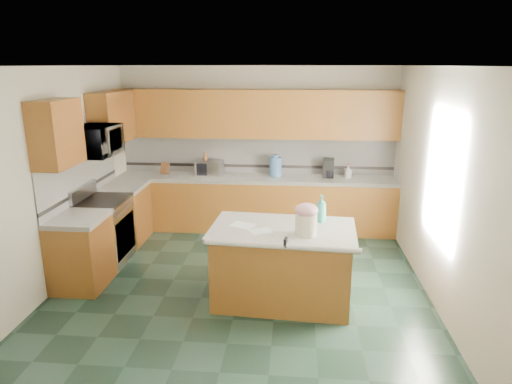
# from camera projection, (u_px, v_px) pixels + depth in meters

# --- Properties ---
(floor) EXTENTS (4.60, 4.60, 0.00)m
(floor) POSITION_uv_depth(u_px,v_px,m) (242.00, 282.00, 5.89)
(floor) COLOR black
(floor) RESTS_ON ground
(ceiling) EXTENTS (4.60, 4.60, 0.00)m
(ceiling) POSITION_uv_depth(u_px,v_px,m) (240.00, 66.00, 5.16)
(ceiling) COLOR white
(ceiling) RESTS_ON ground
(wall_back) EXTENTS (4.60, 0.04, 2.70)m
(wall_back) POSITION_uv_depth(u_px,v_px,m) (257.00, 148.00, 7.75)
(wall_back) COLOR beige
(wall_back) RESTS_ON ground
(wall_front) EXTENTS (4.60, 0.04, 2.70)m
(wall_front) POSITION_uv_depth(u_px,v_px,m) (204.00, 260.00, 3.30)
(wall_front) COLOR beige
(wall_front) RESTS_ON ground
(wall_left) EXTENTS (0.04, 4.60, 2.70)m
(wall_left) POSITION_uv_depth(u_px,v_px,m) (58.00, 177.00, 5.72)
(wall_left) COLOR beige
(wall_left) RESTS_ON ground
(wall_right) EXTENTS (0.04, 4.60, 2.70)m
(wall_right) POSITION_uv_depth(u_px,v_px,m) (438.00, 185.00, 5.33)
(wall_right) COLOR beige
(wall_right) RESTS_ON ground
(back_base_cab) EXTENTS (4.60, 0.60, 0.86)m
(back_base_cab) POSITION_uv_depth(u_px,v_px,m) (256.00, 205.00, 7.69)
(back_base_cab) COLOR #512A10
(back_base_cab) RESTS_ON ground
(back_countertop) EXTENTS (4.60, 0.64, 0.06)m
(back_countertop) POSITION_uv_depth(u_px,v_px,m) (256.00, 178.00, 7.57)
(back_countertop) COLOR white
(back_countertop) RESTS_ON back_base_cab
(back_upper_cab) EXTENTS (4.60, 0.33, 0.78)m
(back_upper_cab) POSITION_uv_depth(u_px,v_px,m) (256.00, 114.00, 7.41)
(back_upper_cab) COLOR #512A10
(back_upper_cab) RESTS_ON wall_back
(back_backsplash) EXTENTS (4.60, 0.02, 0.63)m
(back_backsplash) POSITION_uv_depth(u_px,v_px,m) (257.00, 155.00, 7.75)
(back_backsplash) COLOR silver
(back_backsplash) RESTS_ON back_countertop
(back_accent_band) EXTENTS (4.60, 0.01, 0.05)m
(back_accent_band) POSITION_uv_depth(u_px,v_px,m) (257.00, 166.00, 7.80)
(back_accent_band) COLOR black
(back_accent_band) RESTS_ON back_countertop
(left_base_cab_rear) EXTENTS (0.60, 0.82, 0.86)m
(left_base_cab_rear) POSITION_uv_depth(u_px,v_px,m) (125.00, 215.00, 7.18)
(left_base_cab_rear) COLOR #512A10
(left_base_cab_rear) RESTS_ON ground
(left_counter_rear) EXTENTS (0.64, 0.82, 0.06)m
(left_counter_rear) POSITION_uv_depth(u_px,v_px,m) (123.00, 187.00, 7.05)
(left_counter_rear) COLOR white
(left_counter_rear) RESTS_ON left_base_cab_rear
(left_base_cab_front) EXTENTS (0.60, 0.72, 0.86)m
(left_base_cab_front) POSITION_uv_depth(u_px,v_px,m) (81.00, 254.00, 5.71)
(left_base_cab_front) COLOR #512A10
(left_base_cab_front) RESTS_ON ground
(left_counter_front) EXTENTS (0.64, 0.72, 0.06)m
(left_counter_front) POSITION_uv_depth(u_px,v_px,m) (77.00, 219.00, 5.58)
(left_counter_front) COLOR white
(left_counter_front) RESTS_ON left_base_cab_front
(left_backsplash) EXTENTS (0.02, 2.30, 0.63)m
(left_backsplash) POSITION_uv_depth(u_px,v_px,m) (81.00, 176.00, 6.27)
(left_backsplash) COLOR silver
(left_backsplash) RESTS_ON wall_left
(left_accent_band) EXTENTS (0.01, 2.30, 0.05)m
(left_accent_band) POSITION_uv_depth(u_px,v_px,m) (83.00, 190.00, 6.33)
(left_accent_band) COLOR black
(left_accent_band) RESTS_ON wall_left
(left_upper_cab_rear) EXTENTS (0.33, 1.09, 0.78)m
(left_upper_cab_rear) POSITION_uv_depth(u_px,v_px,m) (112.00, 117.00, 6.91)
(left_upper_cab_rear) COLOR #512A10
(left_upper_cab_rear) RESTS_ON wall_left
(left_upper_cab_front) EXTENTS (0.33, 0.72, 0.78)m
(left_upper_cab_front) POSITION_uv_depth(u_px,v_px,m) (57.00, 133.00, 5.31)
(left_upper_cab_front) COLOR #512A10
(left_upper_cab_front) RESTS_ON wall_left
(range_body) EXTENTS (0.60, 0.76, 0.88)m
(range_body) POSITION_uv_depth(u_px,v_px,m) (105.00, 232.00, 6.42)
(range_body) COLOR #B7B7BC
(range_body) RESTS_ON ground
(range_oven_door) EXTENTS (0.02, 0.68, 0.55)m
(range_oven_door) POSITION_uv_depth(u_px,v_px,m) (125.00, 235.00, 6.40)
(range_oven_door) COLOR black
(range_oven_door) RESTS_ON range_body
(range_cooktop) EXTENTS (0.62, 0.78, 0.04)m
(range_cooktop) POSITION_uv_depth(u_px,v_px,m) (102.00, 201.00, 6.29)
(range_cooktop) COLOR black
(range_cooktop) RESTS_ON range_body
(range_handle) EXTENTS (0.02, 0.66, 0.02)m
(range_handle) POSITION_uv_depth(u_px,v_px,m) (125.00, 210.00, 6.30)
(range_handle) COLOR #B7B7BC
(range_handle) RESTS_ON range_body
(range_backguard) EXTENTS (0.06, 0.76, 0.18)m
(range_backguard) POSITION_uv_depth(u_px,v_px,m) (83.00, 192.00, 6.28)
(range_backguard) COLOR #B7B7BC
(range_backguard) RESTS_ON range_body
(microwave) EXTENTS (0.50, 0.73, 0.41)m
(microwave) POSITION_uv_depth(u_px,v_px,m) (96.00, 141.00, 6.07)
(microwave) COLOR #B7B7BC
(microwave) RESTS_ON wall_left
(island_base) EXTENTS (1.60, 0.98, 0.86)m
(island_base) POSITION_uv_depth(u_px,v_px,m) (282.00, 267.00, 5.33)
(island_base) COLOR #512A10
(island_base) RESTS_ON ground
(island_top) EXTENTS (1.70, 1.09, 0.06)m
(island_top) POSITION_uv_depth(u_px,v_px,m) (283.00, 230.00, 5.21)
(island_top) COLOR white
(island_top) RESTS_ON island_base
(island_bullnose) EXTENTS (1.64, 0.17, 0.06)m
(island_bullnose) POSITION_uv_depth(u_px,v_px,m) (281.00, 247.00, 4.74)
(island_bullnose) COLOR white
(island_bullnose) RESTS_ON island_base
(treat_jar) EXTENTS (0.31, 0.31, 0.24)m
(treat_jar) POSITION_uv_depth(u_px,v_px,m) (306.00, 224.00, 4.94)
(treat_jar) COLOR beige
(treat_jar) RESTS_ON island_top
(treat_jar_lid) EXTENTS (0.25, 0.25, 0.16)m
(treat_jar_lid) POSITION_uv_depth(u_px,v_px,m) (306.00, 210.00, 4.90)
(treat_jar_lid) COLOR pink
(treat_jar_lid) RESTS_ON treat_jar
(treat_jar_knob) EXTENTS (0.08, 0.03, 0.03)m
(treat_jar_knob) POSITION_uv_depth(u_px,v_px,m) (307.00, 206.00, 4.89)
(treat_jar_knob) COLOR tan
(treat_jar_knob) RESTS_ON treat_jar_lid
(treat_jar_knob_end_l) EXTENTS (0.04, 0.04, 0.04)m
(treat_jar_knob_end_l) POSITION_uv_depth(u_px,v_px,m) (303.00, 206.00, 4.89)
(treat_jar_knob_end_l) COLOR tan
(treat_jar_knob_end_l) RESTS_ON treat_jar_lid
(treat_jar_knob_end_r) EXTENTS (0.04, 0.04, 0.04)m
(treat_jar_knob_end_r) POSITION_uv_depth(u_px,v_px,m) (311.00, 206.00, 4.88)
(treat_jar_knob_end_r) COLOR tan
(treat_jar_knob_end_r) RESTS_ON treat_jar_lid
(soap_bottle_island) EXTENTS (0.16, 0.16, 0.32)m
(soap_bottle_island) POSITION_uv_depth(u_px,v_px,m) (321.00, 209.00, 5.36)
(soap_bottle_island) COLOR teal
(soap_bottle_island) RESTS_ON island_top
(paper_sheet_a) EXTENTS (0.30, 0.27, 0.00)m
(paper_sheet_a) POSITION_uv_depth(u_px,v_px,m) (261.00, 231.00, 5.08)
(paper_sheet_a) COLOR white
(paper_sheet_a) RESTS_ON island_top
(paper_sheet_b) EXTENTS (0.32, 0.28, 0.00)m
(paper_sheet_b) POSITION_uv_depth(u_px,v_px,m) (243.00, 225.00, 5.28)
(paper_sheet_b) COLOR white
(paper_sheet_b) RESTS_ON island_top
(clamp_body) EXTENTS (0.04, 0.10, 0.09)m
(clamp_body) POSITION_uv_depth(u_px,v_px,m) (286.00, 242.00, 4.74)
(clamp_body) COLOR black
(clamp_body) RESTS_ON island_top
(clamp_handle) EXTENTS (0.02, 0.07, 0.02)m
(clamp_handle) POSITION_uv_depth(u_px,v_px,m) (285.00, 246.00, 4.69)
(clamp_handle) COLOR black
(clamp_handle) RESTS_ON island_top
(knife_block) EXTENTS (0.15, 0.18, 0.22)m
(knife_block) POSITION_uv_depth(u_px,v_px,m) (165.00, 168.00, 7.71)
(knife_block) COLOR #472814
(knife_block) RESTS_ON back_countertop
(utensil_crock) EXTENTS (0.12, 0.12, 0.15)m
(utensil_crock) POSITION_uv_depth(u_px,v_px,m) (206.00, 170.00, 7.69)
(utensil_crock) COLOR black
(utensil_crock) RESTS_ON back_countertop
(utensil_bundle) EXTENTS (0.07, 0.07, 0.22)m
(utensil_bundle) POSITION_uv_depth(u_px,v_px,m) (206.00, 159.00, 7.64)
(utensil_bundle) COLOR #472814
(utensil_bundle) RESTS_ON utensil_crock
(toaster_oven) EXTENTS (0.46, 0.35, 0.24)m
(toaster_oven) POSITION_uv_depth(u_px,v_px,m) (209.00, 168.00, 7.64)
(toaster_oven) COLOR #B7B7BC
(toaster_oven) RESTS_ON back_countertop
(toaster_oven_door) EXTENTS (0.38, 0.01, 0.20)m
(toaster_oven_door) POSITION_uv_depth(u_px,v_px,m) (208.00, 170.00, 7.51)
(toaster_oven_door) COLOR black
(toaster_oven_door) RESTS_ON toaster_oven
(paper_towel) EXTENTS (0.12, 0.12, 0.28)m
(paper_towel) POSITION_uv_depth(u_px,v_px,m) (273.00, 167.00, 7.59)
(paper_towel) COLOR white
(paper_towel) RESTS_ON back_countertop
(paper_towel_base) EXTENTS (0.19, 0.19, 0.01)m
(paper_towel_base) POSITION_uv_depth(u_px,v_px,m) (273.00, 175.00, 7.63)
(paper_towel_base) COLOR #B7B7BC
(paper_towel_base) RESTS_ON back_countertop
(water_jug) EXTENTS (0.19, 0.19, 0.32)m
(water_jug) POSITION_uv_depth(u_px,v_px,m) (276.00, 167.00, 7.55)
(water_jug) COLOR #4C7DBB
(water_jug) RESTS_ON back_countertop
(water_jug_neck) EXTENTS (0.09, 0.09, 0.05)m
(water_jug_neck) POSITION_uv_depth(u_px,v_px,m) (276.00, 156.00, 7.50)
(water_jug_neck) COLOR #4C7DBB
(water_jug_neck) RESTS_ON water_jug
(coffee_maker) EXTENTS (0.20, 0.22, 0.31)m
(coffee_maker) POSITION_uv_depth(u_px,v_px,m) (328.00, 168.00, 7.50)
(coffee_maker) COLOR black
(coffee_maker) RESTS_ON back_countertop
(coffee_carafe) EXTENTS (0.13, 0.13, 0.13)m
(coffee_carafe) POSITION_uv_depth(u_px,v_px,m) (328.00, 174.00, 7.48)
(coffee_carafe) COLOR black
(coffee_carafe) RESTS_ON back_countertop
(soap_bottle_back) EXTENTS (0.11, 0.12, 0.21)m
(soap_bottle_back) POSITION_uv_depth(u_px,v_px,m) (348.00, 172.00, 7.45)
(soap_bottle_back) COLOR white
(soap_bottle_back) RESTS_ON back_countertop
(soap_back_cap) EXTENTS (0.02, 0.02, 0.03)m
(soap_back_cap) POSITION_uv_depth(u_px,v_px,m) (349.00, 164.00, 7.42)
(soap_back_cap) COLOR red
(soap_back_cap) RESTS_ON soap_bottle_back
(window_light_proxy) EXTENTS (0.02, 1.40, 1.10)m
(window_light_proxy) POSITION_uv_depth(u_px,v_px,m) (442.00, 177.00, 5.10)
(window_light_proxy) COLOR white
(window_light_proxy) RESTS_ON wall_right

